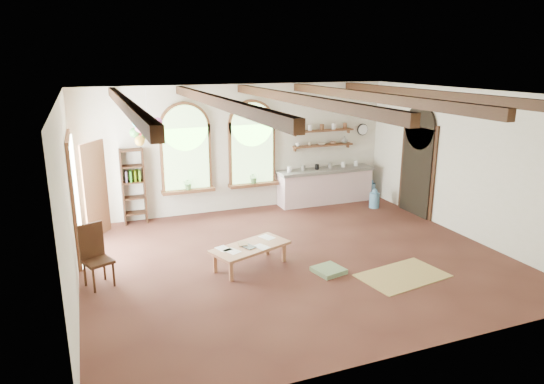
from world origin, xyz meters
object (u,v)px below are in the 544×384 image
kitchen_counter (325,185)px  coffee_table (250,248)px  side_chair (98,269)px  balloon_cluster (148,131)px

kitchen_counter → coffee_table: size_ratio=1.65×
coffee_table → side_chair: (-2.70, 0.21, -0.06)m
kitchen_counter → coffee_table: kitchen_counter is taller
balloon_cluster → coffee_table: bearing=-58.9°
side_chair → balloon_cluster: 3.22m
coffee_table → kitchen_counter: bearing=45.2°
coffee_table → side_chair: size_ratio=1.48×
kitchen_counter → balloon_cluster: (-4.71, -0.90, 1.86)m
kitchen_counter → side_chair: size_ratio=2.44×
side_chair → coffee_table: bearing=-4.4°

